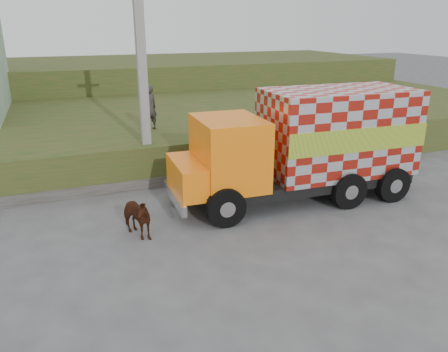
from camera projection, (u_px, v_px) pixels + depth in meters
name	position (u px, v px, depth m)	size (l,w,h in m)	color
ground	(219.00, 232.00, 12.17)	(120.00, 120.00, 0.00)	#474749
embankment	(145.00, 129.00, 20.71)	(40.00, 12.00, 1.50)	#264416
embankment_far	(110.00, 83.00, 31.01)	(40.00, 12.00, 3.00)	#264416
retaining_strip	(122.00, 185.00, 15.11)	(16.00, 0.50, 0.40)	#595651
utility_pole	(142.00, 69.00, 14.52)	(1.20, 0.30, 8.00)	gray
cargo_truck	(308.00, 145.00, 14.01)	(8.03, 3.03, 3.54)	black
cow	(134.00, 217.00, 11.74)	(0.64, 1.40, 1.18)	black
pedestrian	(149.00, 108.00, 17.08)	(0.64, 0.42, 1.75)	#282724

